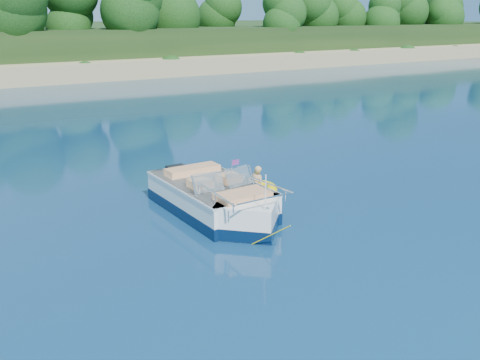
{
  "coord_description": "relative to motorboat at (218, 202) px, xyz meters",
  "views": [
    {
      "loc": [
        -5.93,
        -9.36,
        5.33
      ],
      "look_at": [
        1.6,
        2.9,
        0.85
      ],
      "focal_mm": 40.0,
      "sensor_mm": 36.0,
      "label": 1
    }
  ],
  "objects": [
    {
      "name": "motorboat",
      "position": [
        0.0,
        0.0,
        0.0
      ],
      "size": [
        2.21,
        5.87,
        1.95
      ],
      "rotation": [
        0.0,
        0.0,
        0.03
      ],
      "color": "white",
      "rests_on": "ground"
    },
    {
      "name": "ground",
      "position": [
        -0.8,
        -2.78,
        -0.38
      ],
      "size": [
        160.0,
        160.0,
        0.0
      ],
      "primitive_type": "plane",
      "color": "#091F3F",
      "rests_on": "ground"
    },
    {
      "name": "boy",
      "position": [
        1.96,
        1.11,
        -0.38
      ],
      "size": [
        0.6,
        0.78,
        1.4
      ],
      "primitive_type": "imported",
      "rotation": [
        0.0,
        -0.17,
        2.04
      ],
      "color": "tan",
      "rests_on": "ground"
    },
    {
      "name": "tow_tube",
      "position": [
        1.98,
        1.07,
        -0.29
      ],
      "size": [
        1.33,
        1.33,
        0.35
      ],
      "rotation": [
        0.0,
        0.0,
        0.02
      ],
      "color": "#FFD900",
      "rests_on": "ground"
    }
  ]
}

